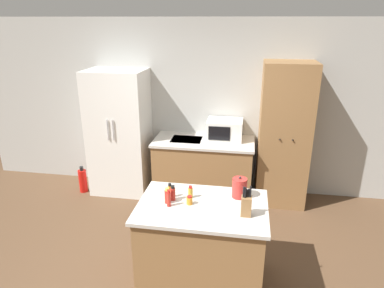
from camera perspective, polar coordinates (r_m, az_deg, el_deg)
The scene contains 16 objects.
ground_plane at distance 3.79m, azimuth -3.83°, elevation -22.72°, with size 14.00×14.00×0.00m, color brown.
wall_back at distance 5.22m, azimuth 1.63°, elevation 6.07°, with size 7.20×0.06×2.60m.
refrigerator at distance 5.30m, azimuth -12.00°, elevation 1.83°, with size 0.86×0.65×1.89m.
back_counter at distance 5.15m, azimuth 1.91°, elevation -4.11°, with size 1.46×0.72×0.91m.
pantry_cabinet at distance 4.99m, azimuth 15.09°, elevation 1.35°, with size 0.70×0.59×2.05m.
kitchen_island at distance 3.57m, azimuth 1.64°, elevation -16.34°, with size 1.24×0.84×0.90m.
microwave at distance 5.02m, azimuth 5.45°, elevation 2.44°, with size 0.51×0.41×0.29m.
knife_block at distance 3.15m, azimuth 9.03°, elevation -10.05°, with size 0.09×0.09×0.29m.
spice_bottle_tall_dark at distance 3.33m, azimuth -4.15°, elevation -8.62°, with size 0.05×0.05×0.16m.
spice_bottle_short_red at distance 3.42m, azimuth -0.26°, elevation -8.03°, with size 0.05×0.05×0.13m.
spice_bottle_amber_oil at distance 3.38m, azimuth -3.20°, elevation -8.20°, with size 0.05×0.05×0.16m.
spice_bottle_green_herb at distance 3.43m, azimuth -3.71°, elevation -7.80°, with size 0.04×0.04×0.15m.
spice_bottle_pale_salt at distance 3.28m, azimuth -3.83°, elevation -9.09°, with size 0.04×0.04×0.17m.
spice_bottle_orange_cap at distance 3.32m, azimuth -0.42°, elevation -9.36°, with size 0.06×0.06×0.09m.
kettle at distance 3.45m, azimuth 7.91°, elevation -7.24°, with size 0.15×0.15×0.22m.
fire_extinguisher at distance 5.66m, azimuth -17.72°, elevation -5.81°, with size 0.12×0.12×0.42m.
Camera 1 is at (0.68, -2.69, 2.58)m, focal length 32.00 mm.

